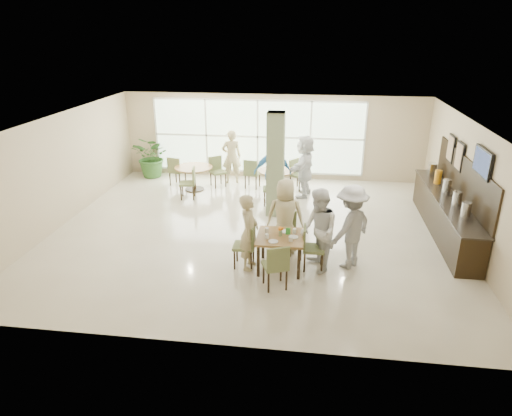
# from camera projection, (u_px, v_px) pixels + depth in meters

# --- Properties ---
(ground) EXTENTS (10.00, 10.00, 0.00)m
(ground) POSITION_uv_depth(u_px,v_px,m) (254.00, 231.00, 11.54)
(ground) COLOR beige
(ground) RESTS_ON ground
(room_shell) EXTENTS (10.00, 10.00, 10.00)m
(room_shell) POSITION_uv_depth(u_px,v_px,m) (254.00, 166.00, 10.91)
(room_shell) COLOR white
(room_shell) RESTS_ON ground
(window_bank) EXTENTS (7.00, 0.04, 7.00)m
(window_bank) POSITION_uv_depth(u_px,v_px,m) (258.00, 137.00, 15.20)
(window_bank) COLOR silver
(window_bank) RESTS_ON ground
(column) EXTENTS (0.45, 0.45, 2.80)m
(column) POSITION_uv_depth(u_px,v_px,m) (275.00, 165.00, 12.08)
(column) COLOR #748059
(column) RESTS_ON ground
(main_table) EXTENTS (0.98, 0.98, 0.75)m
(main_table) POSITION_uv_depth(u_px,v_px,m) (280.00, 240.00, 9.51)
(main_table) COLOR brown
(main_table) RESTS_ON ground
(round_table_left) EXTENTS (1.18, 1.18, 0.75)m
(round_table_left) POSITION_uv_depth(u_px,v_px,m) (194.00, 172.00, 14.26)
(round_table_left) COLOR brown
(round_table_left) RESTS_ON ground
(round_table_right) EXTENTS (1.10, 1.10, 0.75)m
(round_table_right) POSITION_uv_depth(u_px,v_px,m) (276.00, 176.00, 13.93)
(round_table_right) COLOR brown
(round_table_right) RESTS_ON ground
(chairs_main_table) EXTENTS (1.93, 2.08, 0.95)m
(chairs_main_table) POSITION_uv_depth(u_px,v_px,m) (279.00, 248.00, 9.60)
(chairs_main_table) COLOR #586336
(chairs_main_table) RESTS_ON ground
(chairs_table_left) EXTENTS (1.93, 1.81, 0.95)m
(chairs_table_left) POSITION_uv_depth(u_px,v_px,m) (194.00, 175.00, 14.32)
(chairs_table_left) COLOR #586336
(chairs_table_left) RESTS_ON ground
(chairs_table_right) EXTENTS (2.04, 2.01, 0.95)m
(chairs_table_right) POSITION_uv_depth(u_px,v_px,m) (274.00, 179.00, 13.98)
(chairs_table_right) COLOR #586336
(chairs_table_right) RESTS_ON ground
(tabletop_clutter) EXTENTS (0.71, 0.72, 0.21)m
(tabletop_clutter) POSITION_uv_depth(u_px,v_px,m) (282.00, 234.00, 9.45)
(tabletop_clutter) COLOR white
(tabletop_clutter) RESTS_ON main_table
(buffet_counter) EXTENTS (0.64, 4.70, 1.95)m
(buffet_counter) POSITION_uv_depth(u_px,v_px,m) (446.00, 212.00, 11.23)
(buffet_counter) COLOR black
(buffet_counter) RESTS_ON ground
(wall_tv) EXTENTS (0.06, 1.00, 0.58)m
(wall_tv) POSITION_uv_depth(u_px,v_px,m) (483.00, 162.00, 9.59)
(wall_tv) COLOR black
(wall_tv) RESTS_ON ground
(framed_art_a) EXTENTS (0.05, 0.55, 0.70)m
(framed_art_a) POSITION_uv_depth(u_px,v_px,m) (459.00, 156.00, 11.17)
(framed_art_a) COLOR black
(framed_art_a) RESTS_ON ground
(framed_art_b) EXTENTS (0.05, 0.55, 0.70)m
(framed_art_b) POSITION_uv_depth(u_px,v_px,m) (451.00, 148.00, 11.91)
(framed_art_b) COLOR black
(framed_art_b) RESTS_ON ground
(potted_plant) EXTENTS (1.67, 1.67, 1.42)m
(potted_plant) POSITION_uv_depth(u_px,v_px,m) (153.00, 157.00, 15.48)
(potted_plant) COLOR #2F5E25
(potted_plant) RESTS_ON ground
(teen_left) EXTENTS (0.44, 0.63, 1.64)m
(teen_left) POSITION_uv_depth(u_px,v_px,m) (249.00, 232.00, 9.49)
(teen_left) COLOR tan
(teen_left) RESTS_ON ground
(teen_far) EXTENTS (0.85, 0.46, 1.73)m
(teen_far) POSITION_uv_depth(u_px,v_px,m) (285.00, 216.00, 10.18)
(teen_far) COLOR tan
(teen_far) RESTS_ON ground
(teen_right) EXTENTS (0.93, 1.05, 1.79)m
(teen_right) POSITION_uv_depth(u_px,v_px,m) (319.00, 231.00, 9.37)
(teen_right) COLOR white
(teen_right) RESTS_ON ground
(teen_standing) EXTENTS (1.27, 1.34, 1.82)m
(teen_standing) POSITION_uv_depth(u_px,v_px,m) (351.00, 227.00, 9.52)
(teen_standing) COLOR #9F9FA2
(teen_standing) RESTS_ON ground
(adult_a) EXTENTS (1.20, 0.86, 1.85)m
(adult_a) POSITION_uv_depth(u_px,v_px,m) (272.00, 173.00, 13.02)
(adult_a) COLOR #4696D4
(adult_a) RESTS_ON ground
(adult_b) EXTENTS (1.07, 1.84, 1.87)m
(adult_b) POSITION_uv_depth(u_px,v_px,m) (305.00, 166.00, 13.63)
(adult_b) COLOR white
(adult_b) RESTS_ON ground
(adult_standing) EXTENTS (0.73, 0.58, 1.76)m
(adult_standing) POSITION_uv_depth(u_px,v_px,m) (232.00, 157.00, 14.82)
(adult_standing) COLOR tan
(adult_standing) RESTS_ON ground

